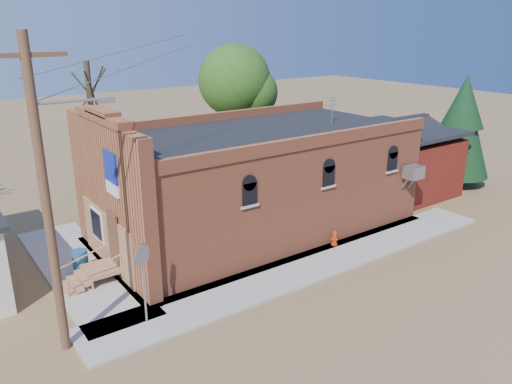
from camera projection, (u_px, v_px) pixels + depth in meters
ground at (302, 284)px, 18.43m from camera, size 120.00×120.00×0.00m
sidewalk_south at (316, 264)px, 19.94m from camera, size 19.00×2.20×0.08m
sidewalk_west at (80, 269)px, 19.54m from camera, size 2.60×10.00×0.08m
brick_bar at (253, 181)px, 22.83m from camera, size 16.40×7.97×6.30m
red_shed at (394, 152)px, 28.33m from camera, size 5.40×6.40×4.30m
utility_pole at (47, 195)px, 13.33m from camera, size 3.12×0.26×9.00m
tree_bare_near at (90, 92)px, 24.90m from camera, size 2.80×2.80×7.65m
tree_leafy at (235, 81)px, 30.28m from camera, size 4.40×4.40×8.15m
evergreen_tree at (462, 124)px, 28.94m from camera, size 3.60×3.60×6.50m
fire_hydrant at (335, 238)px, 21.49m from camera, size 0.39×0.38×0.66m
stop_sign at (142, 262)px, 15.31m from camera, size 0.67×0.42×2.73m
trash_barrel at (80, 262)px, 19.04m from camera, size 0.67×0.67×0.91m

